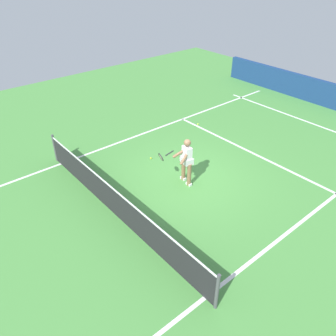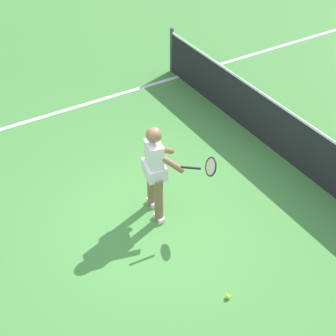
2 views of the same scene
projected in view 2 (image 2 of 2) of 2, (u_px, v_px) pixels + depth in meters
ground_plane at (152, 218)px, 7.40m from camera, size 24.64×24.64×0.00m
sideline_left_marking at (64, 110)px, 9.74m from camera, size 0.10×16.96×0.01m
court_net at (291, 138)px, 8.20m from camera, size 7.74×0.08×1.01m
tennis_player at (157, 169)px, 6.97m from camera, size 0.91×0.90×1.55m
tennis_ball_near at (228, 297)px, 6.25m from camera, size 0.07×0.07×0.07m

